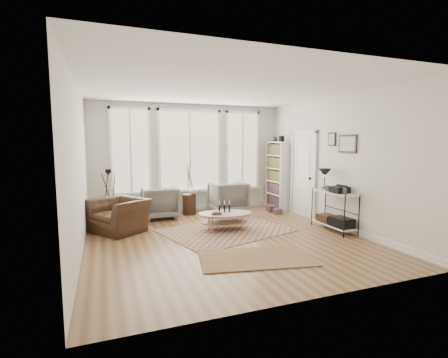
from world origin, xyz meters
name	(u,v)px	position (x,y,z in m)	size (l,w,h in m)	color
room	(226,166)	(0.02, 0.03, 1.43)	(5.50, 5.54, 2.90)	olive
bay_window	(190,152)	(0.00, 2.71, 1.61)	(4.14, 0.12, 2.24)	tan
door	(303,172)	(2.57, 1.15, 1.12)	(0.09, 1.06, 2.22)	silver
bookcase	(277,175)	(2.44, 2.23, 0.96)	(0.31, 0.85, 2.06)	white
low_shelf	(334,207)	(2.38, -0.30, 0.51)	(0.38, 1.08, 1.30)	white
wall_art	(343,143)	(2.58, -0.27, 1.88)	(0.04, 0.88, 0.44)	black
rug_main	(226,230)	(0.20, 0.47, 0.01)	(2.52, 1.89, 0.01)	brown
rug_runner	(256,258)	(0.06, -1.27, 0.01)	(1.82, 1.01, 0.01)	brown
coffee_table	(225,217)	(0.21, 0.56, 0.29)	(1.24, 0.87, 0.54)	#A17F5E
armchair_left	(160,202)	(-0.94, 2.14, 0.40)	(0.85, 0.87, 0.80)	slate
armchair_right	(228,197)	(0.88, 2.12, 0.42)	(0.90, 0.93, 0.84)	slate
side_table	(189,187)	(-0.14, 2.31, 0.72)	(0.36, 0.36, 1.49)	#362012
vase	(193,189)	(-0.03, 2.30, 0.65)	(0.23, 0.23, 0.24)	silver
accent_chair	(119,215)	(-1.94, 1.21, 0.35)	(0.94, 1.07, 0.70)	#362012
tripod_camera	(109,198)	(-2.11, 2.15, 0.58)	(0.44, 0.44, 1.26)	black
book_stack_near	(271,208)	(2.05, 1.86, 0.08)	(0.21, 0.26, 0.17)	brown
book_stack_far	(278,211)	(2.05, 1.51, 0.07)	(0.18, 0.23, 0.15)	brown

